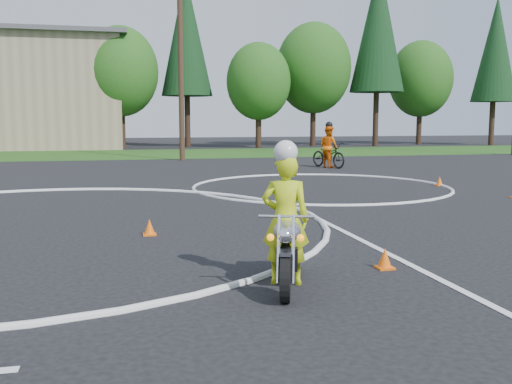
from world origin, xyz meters
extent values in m
cube|color=#1E4714|center=(0.00, 27.00, 0.01)|extent=(120.00, 10.00, 0.02)
torus|color=silver|center=(0.00, 3.00, 0.01)|extent=(12.12, 12.12, 0.12)
torus|color=silver|center=(8.00, 8.00, 0.01)|extent=(8.10, 8.10, 0.10)
cube|color=silver|center=(6.00, -2.00, 0.01)|extent=(0.12, 10.00, 0.01)
cylinder|color=black|center=(3.73, -2.76, 0.29)|extent=(0.29, 0.58, 0.58)
cylinder|color=black|center=(4.15, -1.49, 0.29)|extent=(0.29, 0.58, 0.58)
cube|color=black|center=(3.96, -2.08, 0.38)|extent=(0.42, 0.59, 0.29)
ellipsoid|color=#A1A2A6|center=(3.90, -2.26, 0.75)|extent=(0.52, 0.69, 0.27)
cube|color=black|center=(4.05, -1.81, 0.71)|extent=(0.42, 0.62, 0.10)
cylinder|color=white|center=(3.67, -2.66, 0.62)|extent=(0.15, 0.34, 0.77)
cylinder|color=white|center=(3.84, -2.72, 0.62)|extent=(0.15, 0.34, 0.77)
cube|color=#B9BABF|center=(3.73, -2.78, 0.59)|extent=(0.19, 0.24, 0.05)
cylinder|color=silver|center=(3.81, -2.53, 0.98)|extent=(0.65, 0.24, 0.03)
sphere|color=silver|center=(3.70, -2.85, 0.82)|extent=(0.17, 0.17, 0.17)
sphere|color=orange|center=(3.54, -2.78, 0.79)|extent=(0.09, 0.09, 0.09)
sphere|color=orange|center=(3.87, -2.89, 0.79)|extent=(0.09, 0.09, 0.09)
cylinder|color=white|center=(4.22, -1.76, 0.29)|extent=(0.31, 0.75, 0.08)
imported|color=#BFD716|center=(3.94, -2.02, 0.85)|extent=(0.72, 0.58, 1.70)
sphere|color=silver|center=(3.93, -2.07, 1.72)|extent=(0.31, 0.31, 0.31)
imported|color=black|center=(10.90, 15.03, 0.56)|extent=(1.42, 2.25, 1.12)
imported|color=orange|center=(10.90, 15.03, 0.93)|extent=(0.97, 1.09, 1.86)
sphere|color=black|center=(10.90, 15.03, 1.88)|extent=(0.32, 0.32, 0.32)
cone|color=#FF650D|center=(5.55, -1.64, 0.15)|extent=(0.22, 0.22, 0.30)
cube|color=#FF650D|center=(5.55, -1.64, 0.01)|extent=(0.24, 0.24, 0.03)
cone|color=#FF650D|center=(11.92, 7.51, 0.15)|extent=(0.22, 0.22, 0.30)
cube|color=#FF650D|center=(11.92, 7.51, 0.01)|extent=(0.24, 0.24, 0.03)
cone|color=#FF650D|center=(2.37, 1.57, 0.15)|extent=(0.22, 0.22, 0.30)
cube|color=#FF650D|center=(2.37, 1.57, 0.01)|extent=(0.24, 0.24, 0.03)
cylinder|color=#382619|center=(2.00, 34.00, 1.62)|extent=(0.44, 0.44, 3.24)
ellipsoid|color=#1E5116|center=(2.00, 34.00, 5.58)|extent=(5.40, 5.40, 6.48)
cylinder|color=#382619|center=(7.00, 36.00, 1.98)|extent=(0.44, 0.44, 3.96)
cone|color=black|center=(7.00, 36.00, 8.63)|extent=(3.96, 3.96, 9.35)
cylinder|color=#382619|center=(12.00, 33.00, 1.44)|extent=(0.44, 0.44, 2.88)
ellipsoid|color=#1E5116|center=(12.00, 33.00, 4.96)|extent=(4.80, 4.80, 5.76)
cylinder|color=#382619|center=(17.00, 35.00, 1.80)|extent=(0.44, 0.44, 3.60)
ellipsoid|color=#1E5116|center=(17.00, 35.00, 6.20)|extent=(6.00, 6.00, 7.20)
cylinder|color=#382619|center=(22.00, 34.00, 2.16)|extent=(0.44, 0.44, 4.32)
cone|color=black|center=(22.00, 34.00, 9.42)|extent=(4.32, 4.32, 10.20)
cylinder|color=#382619|center=(27.00, 36.00, 1.62)|extent=(0.44, 0.44, 3.24)
ellipsoid|color=#1E5116|center=(27.00, 36.00, 5.58)|extent=(5.40, 5.40, 6.48)
cylinder|color=#382619|center=(32.00, 33.00, 1.80)|extent=(0.44, 0.44, 3.60)
cone|color=black|center=(32.00, 33.00, 7.85)|extent=(3.60, 3.60, 8.50)
cylinder|color=#382619|center=(-2.00, 35.00, 1.44)|extent=(0.44, 0.44, 2.88)
ellipsoid|color=#1E5116|center=(-2.00, 35.00, 4.96)|extent=(4.80, 4.80, 5.76)
cylinder|color=#473321|center=(5.00, 21.00, 5.00)|extent=(0.28, 0.28, 10.00)
camera|label=1|loc=(1.91, -8.99, 2.13)|focal=40.00mm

